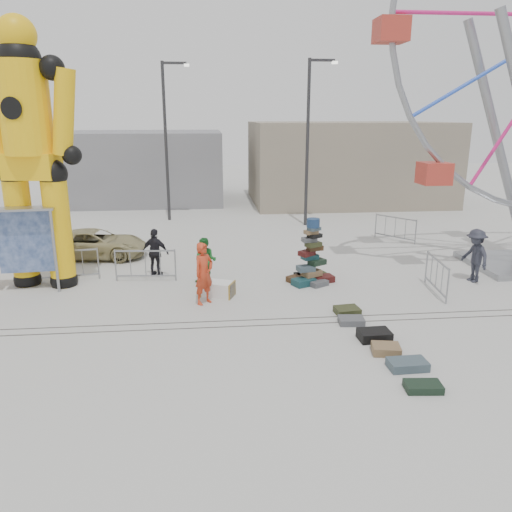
{
  "coord_description": "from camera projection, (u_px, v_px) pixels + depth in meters",
  "views": [
    {
      "loc": [
        -1.96,
        -11.61,
        5.4
      ],
      "look_at": [
        -0.59,
        2.32,
        1.45
      ],
      "focal_mm": 35.0,
      "sensor_mm": 36.0,
      "label": 1
    }
  ],
  "objects": [
    {
      "name": "row_case_0",
      "position": [
        347.0,
        311.0,
        14.05
      ],
      "size": [
        0.72,
        0.61,
        0.19
      ],
      "primitive_type": "cube",
      "rotation": [
        0.0,
        0.0,
        0.11
      ],
      "color": "#32371B",
      "rests_on": "ground"
    },
    {
      "name": "barricade_wheel_front",
      "position": [
        436.0,
        276.0,
        15.63
      ],
      "size": [
        0.33,
        2.0,
        1.1
      ],
      "primitive_type": null,
      "rotation": [
        0.0,
        0.0,
        1.46
      ],
      "color": "gray",
      "rests_on": "ground"
    },
    {
      "name": "building_right",
      "position": [
        347.0,
        162.0,
        31.91
      ],
      "size": [
        12.0,
        8.0,
        5.0
      ],
      "primitive_type": "cube",
      "color": "gray",
      "rests_on": "ground"
    },
    {
      "name": "pedestrian_grey",
      "position": [
        475.0,
        256.0,
        16.6
      ],
      "size": [
        0.85,
        1.26,
        1.8
      ],
      "primitive_type": "imported",
      "rotation": [
        0.0,
        0.0,
        -1.4
      ],
      "color": "#252731",
      "rests_on": "ground"
    },
    {
      "name": "lamp_post_right",
      "position": [
        310.0,
        135.0,
        24.29
      ],
      "size": [
        1.41,
        0.25,
        8.0
      ],
      "color": "#2D2D30",
      "rests_on": "ground"
    },
    {
      "name": "pedestrian_red",
      "position": [
        204.0,
        273.0,
        14.63
      ],
      "size": [
        0.8,
        0.78,
        1.86
      ],
      "primitive_type": "imported",
      "rotation": [
        0.0,
        0.0,
        0.74
      ],
      "color": "#B7351A",
      "rests_on": "ground"
    },
    {
      "name": "pedestrian_black",
      "position": [
        155.0,
        252.0,
        17.23
      ],
      "size": [
        1.06,
        0.73,
        1.67
      ],
      "primitive_type": "imported",
      "rotation": [
        0.0,
        0.0,
        2.77
      ],
      "color": "black",
      "rests_on": "ground"
    },
    {
      "name": "row_case_4",
      "position": [
        408.0,
        364.0,
        11.01
      ],
      "size": [
        0.87,
        0.53,
        0.2
      ],
      "primitive_type": "cube",
      "rotation": [
        0.0,
        0.0,
        0.03
      ],
      "color": "#40525C",
      "rests_on": "ground"
    },
    {
      "name": "building_left",
      "position": [
        144.0,
        166.0,
        32.67
      ],
      "size": [
        10.0,
        8.0,
        4.4
      ],
      "primitive_type": "cube",
      "color": "gray",
      "rests_on": "ground"
    },
    {
      "name": "crash_test_dummy",
      "position": [
        30.0,
        147.0,
        15.28
      ],
      "size": [
        3.39,
        1.49,
        8.49
      ],
      "rotation": [
        0.0,
        0.0,
        -0.19
      ],
      "color": "black",
      "rests_on": "ground"
    },
    {
      "name": "parked_suv",
      "position": [
        95.0,
        244.0,
        19.52
      ],
      "size": [
        4.15,
        2.21,
        1.11
      ],
      "primitive_type": "imported",
      "rotation": [
        0.0,
        0.0,
        1.48
      ],
      "color": "tan",
      "rests_on": "ground"
    },
    {
      "name": "barricade_dummy_b",
      "position": [
        67.0,
        265.0,
        16.71
      ],
      "size": [
        1.99,
        0.41,
        1.1
      ],
      "primitive_type": null,
      "rotation": [
        0.0,
        0.0,
        0.15
      ],
      "color": "gray",
      "rests_on": "ground"
    },
    {
      "name": "row_case_1",
      "position": [
        351.0,
        321.0,
        13.39
      ],
      "size": [
        0.71,
        0.55,
        0.17
      ],
      "primitive_type": "cube",
      "rotation": [
        0.0,
        0.0,
        -0.09
      ],
      "color": "#515357",
      "rests_on": "ground"
    },
    {
      "name": "pedestrian_green",
      "position": [
        205.0,
        261.0,
        16.48
      ],
      "size": [
        0.88,
        0.76,
        1.54
      ],
      "primitive_type": "imported",
      "rotation": [
        0.0,
        0.0,
        -0.27
      ],
      "color": "#175F23",
      "rests_on": "ground"
    },
    {
      "name": "ground",
      "position": [
        288.0,
        334.0,
        12.77
      ],
      "size": [
        90.0,
        90.0,
        0.0
      ],
      "primitive_type": "plane",
      "color": "#9E9E99",
      "rests_on": "ground"
    },
    {
      "name": "track_line_far",
      "position": [
        282.0,
        319.0,
        13.73
      ],
      "size": [
        40.0,
        0.04,
        0.01
      ],
      "primitive_type": "cube",
      "color": "#47443F",
      "rests_on": "ground"
    },
    {
      "name": "track_line_near",
      "position": [
        284.0,
        325.0,
        13.34
      ],
      "size": [
        40.0,
        0.04,
        0.01
      ],
      "primitive_type": "cube",
      "color": "#47443F",
      "rests_on": "ground"
    },
    {
      "name": "row_case_2",
      "position": [
        374.0,
        335.0,
        12.41
      ],
      "size": [
        0.81,
        0.58,
        0.25
      ],
      "primitive_type": "cube",
      "rotation": [
        0.0,
        0.0,
        0.04
      ],
      "color": "black",
      "rests_on": "ground"
    },
    {
      "name": "row_case_3",
      "position": [
        386.0,
        349.0,
        11.72
      ],
      "size": [
        0.73,
        0.62,
        0.21
      ],
      "primitive_type": "cube",
      "rotation": [
        0.0,
        0.0,
        -0.18
      ],
      "color": "olive",
      "rests_on": "ground"
    },
    {
      "name": "barricade_dummy_a",
      "position": [
        45.0,
        254.0,
        18.1
      ],
      "size": [
        2.0,
        0.34,
        1.1
      ],
      "primitive_type": null,
      "rotation": [
        0.0,
        0.0,
        -0.12
      ],
      "color": "gray",
      "rests_on": "ground"
    },
    {
      "name": "steamer_trunk",
      "position": [
        218.0,
        289.0,
        15.42
      ],
      "size": [
        1.12,
        0.89,
        0.46
      ],
      "primitive_type": "cube",
      "rotation": [
        0.0,
        0.0,
        -0.38
      ],
      "color": "silver",
      "rests_on": "ground"
    },
    {
      "name": "barricade_dummy_c",
      "position": [
        145.0,
        265.0,
        16.74
      ],
      "size": [
        2.0,
        0.25,
        1.1
      ],
      "primitive_type": null,
      "rotation": [
        0.0,
        0.0,
        -0.07
      ],
      "color": "gray",
      "rests_on": "ground"
    },
    {
      "name": "row_case_5",
      "position": [
        423.0,
        387.0,
        10.14
      ],
      "size": [
        0.77,
        0.5,
        0.16
      ],
      "primitive_type": "cube",
      "rotation": [
        0.0,
        0.0,
        -0.09
      ],
      "color": "black",
      "rests_on": "ground"
    },
    {
      "name": "barricade_wheel_back",
      "position": [
        395.0,
        229.0,
        22.16
      ],
      "size": [
        1.32,
        1.63,
        1.1
      ],
      "primitive_type": null,
      "rotation": [
        0.0,
        0.0,
        -0.9
      ],
      "color": "gray",
      "rests_on": "ground"
    },
    {
      "name": "lamp_post_left",
      "position": [
        167.0,
        134.0,
        25.55
      ],
      "size": [
        1.41,
        0.25,
        8.0
      ],
      "color": "#2D2D30",
      "rests_on": "ground"
    },
    {
      "name": "suitcase_tower",
      "position": [
        311.0,
        265.0,
        16.6
      ],
      "size": [
        1.66,
        1.45,
        2.18
      ],
      "rotation": [
        0.0,
        0.0,
        0.39
      ],
      "color": "#173F45",
      "rests_on": "ground"
    }
  ]
}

